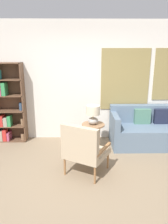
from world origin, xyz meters
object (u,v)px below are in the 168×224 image
Objects in this scene: armchair at (83,148)px; table_lamp at (93,113)px; side_table at (93,127)px; couch at (153,130)px; bookshelf at (0,105)px.

table_lamp reaches higher than armchair.
armchair is 1.61× the size of side_table.
couch is at bearing 10.81° from table_lamp.
bookshelf is 4.48× the size of table_lamp.
table_lamp is (0.21, 0.99, 0.31)m from armchair.
table_lamp is (2.07, -0.52, -0.05)m from bookshelf.
bookshelf is 2.14m from table_lamp.
couch is 3.27× the size of side_table.
bookshelf reaches higher than side_table.
side_table is (-1.35, -0.25, 0.17)m from couch.
table_lamp is (-1.36, -0.26, 0.48)m from couch.
bookshelf is 0.97× the size of couch.
table_lamp is at bearing -14.01° from bookshelf.
couch is (1.57, 1.25, -0.17)m from armchair.
armchair is 0.49× the size of couch.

